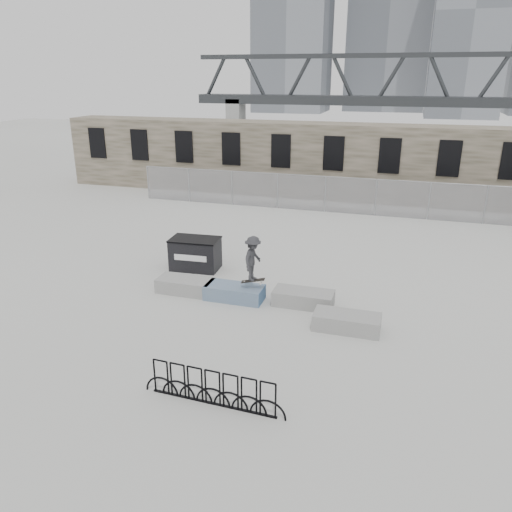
{
  "coord_description": "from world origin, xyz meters",
  "views": [
    {
      "loc": [
        4.26,
        -14.67,
        7.3
      ],
      "look_at": [
        -0.52,
        1.01,
        1.3
      ],
      "focal_mm": 35.0,
      "sensor_mm": 36.0,
      "label": 1
    }
  ],
  "objects_px": {
    "dumpster": "(195,254)",
    "skateboarder": "(253,259)",
    "planter_center_left": "(234,292)",
    "planter_center_right": "(303,297)",
    "bike_rack": "(213,388)",
    "planter_far_left": "(186,285)",
    "planter_offset": "(347,321)"
  },
  "relations": [
    {
      "from": "dumpster",
      "to": "skateboarder",
      "type": "relative_size",
      "value": 1.21
    },
    {
      "from": "planter_center_left",
      "to": "planter_center_right",
      "type": "bearing_deg",
      "value": 5.84
    },
    {
      "from": "planter_center_left",
      "to": "bike_rack",
      "type": "height_order",
      "value": "bike_rack"
    },
    {
      "from": "planter_far_left",
      "to": "skateboarder",
      "type": "distance_m",
      "value": 2.85
    },
    {
      "from": "planter_center_right",
      "to": "planter_offset",
      "type": "relative_size",
      "value": 1.0
    },
    {
      "from": "planter_center_right",
      "to": "dumpster",
      "type": "relative_size",
      "value": 1.01
    },
    {
      "from": "planter_center_right",
      "to": "skateboarder",
      "type": "relative_size",
      "value": 1.22
    },
    {
      "from": "bike_rack",
      "to": "planter_center_right",
      "type": "bearing_deg",
      "value": 81.17
    },
    {
      "from": "planter_center_left",
      "to": "bike_rack",
      "type": "distance_m",
      "value": 5.82
    },
    {
      "from": "planter_far_left",
      "to": "bike_rack",
      "type": "height_order",
      "value": "bike_rack"
    },
    {
      "from": "bike_rack",
      "to": "dumpster",
      "type": "bearing_deg",
      "value": 116.04
    },
    {
      "from": "planter_offset",
      "to": "bike_rack",
      "type": "height_order",
      "value": "bike_rack"
    },
    {
      "from": "planter_center_right",
      "to": "dumpster",
      "type": "bearing_deg",
      "value": 157.01
    },
    {
      "from": "dumpster",
      "to": "bike_rack",
      "type": "bearing_deg",
      "value": -67.8
    },
    {
      "from": "planter_far_left",
      "to": "planter_center_right",
      "type": "bearing_deg",
      "value": 2.44
    },
    {
      "from": "planter_center_right",
      "to": "skateboarder",
      "type": "distance_m",
      "value": 2.14
    },
    {
      "from": "planter_far_left",
      "to": "skateboarder",
      "type": "bearing_deg",
      "value": -2.34
    },
    {
      "from": "planter_far_left",
      "to": "bike_rack",
      "type": "relative_size",
      "value": 0.56
    },
    {
      "from": "planter_center_left",
      "to": "skateboarder",
      "type": "xyz_separation_m",
      "value": [
        0.68,
        -0.04,
        1.31
      ]
    },
    {
      "from": "planter_center_left",
      "to": "dumpster",
      "type": "distance_m",
      "value": 3.34
    },
    {
      "from": "dumpster",
      "to": "planter_center_right",
      "type": "bearing_deg",
      "value": -26.83
    },
    {
      "from": "dumpster",
      "to": "planter_offset",
      "type": "bearing_deg",
      "value": -31.29
    },
    {
      "from": "dumpster",
      "to": "bike_rack",
      "type": "height_order",
      "value": "dumpster"
    },
    {
      "from": "bike_rack",
      "to": "skateboarder",
      "type": "relative_size",
      "value": 2.19
    },
    {
      "from": "planter_far_left",
      "to": "bike_rack",
      "type": "xyz_separation_m",
      "value": [
        3.29,
        -5.7,
        0.16
      ]
    },
    {
      "from": "planter_far_left",
      "to": "bike_rack",
      "type": "distance_m",
      "value": 6.58
    },
    {
      "from": "dumpster",
      "to": "skateboarder",
      "type": "distance_m",
      "value": 3.98
    },
    {
      "from": "planter_center_right",
      "to": "planter_far_left",
      "type": "bearing_deg",
      "value": -177.56
    },
    {
      "from": "planter_center_right",
      "to": "skateboarder",
      "type": "height_order",
      "value": "skateboarder"
    },
    {
      "from": "dumpster",
      "to": "skateboarder",
      "type": "xyz_separation_m",
      "value": [
        3.1,
        -2.31,
        0.95
      ]
    },
    {
      "from": "planter_center_left",
      "to": "planter_center_right",
      "type": "height_order",
      "value": "same"
    },
    {
      "from": "planter_far_left",
      "to": "planter_center_right",
      "type": "distance_m",
      "value": 4.21
    }
  ]
}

